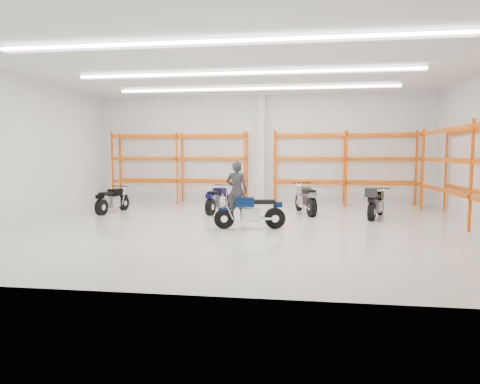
# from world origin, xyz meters

# --- Properties ---
(ground) EXTENTS (14.00, 14.00, 0.00)m
(ground) POSITION_xyz_m (0.00, 0.00, 0.00)
(ground) COLOR beige
(ground) RESTS_ON ground
(room_shell) EXTENTS (14.02, 12.02, 4.51)m
(room_shell) POSITION_xyz_m (0.00, 0.03, 3.28)
(room_shell) COLOR white
(room_shell) RESTS_ON ground
(motorcycle_main) EXTENTS (1.98, 0.66, 0.98)m
(motorcycle_main) POSITION_xyz_m (0.33, -0.28, 0.46)
(motorcycle_main) COLOR black
(motorcycle_main) RESTS_ON ground
(motorcycle_back_a) EXTENTS (0.70, 1.88, 0.93)m
(motorcycle_back_a) POSITION_xyz_m (-4.93, 2.15, 0.44)
(motorcycle_back_a) COLOR black
(motorcycle_back_a) RESTS_ON ground
(motorcycle_back_b) EXTENTS (0.76, 1.96, 0.97)m
(motorcycle_back_b) POSITION_xyz_m (-1.26, 2.67, 0.45)
(motorcycle_back_b) COLOR black
(motorcycle_back_b) RESTS_ON ground
(motorcycle_back_c) EXTENTS (0.87, 2.11, 1.06)m
(motorcycle_back_c) POSITION_xyz_m (1.82, 2.86, 0.50)
(motorcycle_back_c) COLOR black
(motorcycle_back_c) RESTS_ON ground
(motorcycle_back_d) EXTENTS (0.99, 1.95, 1.04)m
(motorcycle_back_d) POSITION_xyz_m (4.01, 2.10, 0.50)
(motorcycle_back_d) COLOR black
(motorcycle_back_d) RESTS_ON ground
(standing_man) EXTENTS (0.71, 0.50, 1.86)m
(standing_man) POSITION_xyz_m (-0.36, 1.28, 0.93)
(standing_man) COLOR black
(standing_man) RESTS_ON ground
(structural_column) EXTENTS (0.32, 0.32, 4.50)m
(structural_column) POSITION_xyz_m (0.00, 5.82, 2.25)
(structural_column) COLOR white
(structural_column) RESTS_ON ground
(pallet_racking_back_left) EXTENTS (5.67, 0.87, 3.00)m
(pallet_racking_back_left) POSITION_xyz_m (-3.40, 5.48, 1.79)
(pallet_racking_back_left) COLOR #E6570B
(pallet_racking_back_left) RESTS_ON ground
(pallet_racking_back_right) EXTENTS (5.67, 0.87, 3.00)m
(pallet_racking_back_right) POSITION_xyz_m (3.40, 5.48, 1.79)
(pallet_racking_back_right) COLOR #E6570B
(pallet_racking_back_right) RESTS_ON ground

